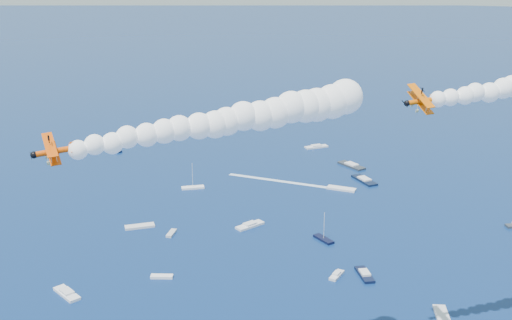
% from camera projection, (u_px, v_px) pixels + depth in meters
% --- Properties ---
extents(biplane_lead, '(10.15, 10.77, 7.35)m').
position_uv_depth(biplane_lead, '(422.00, 101.00, 111.23)').
color(biplane_lead, '#E15E04').
extents(biplane_trail, '(9.81, 10.25, 6.26)m').
position_uv_depth(biplane_trail, '(54.00, 151.00, 91.47)').
color(biplane_trail, '#E64A04').
extents(smoke_trail_trail, '(52.57, 51.87, 9.69)m').
position_uv_depth(smoke_trail_trail, '(221.00, 122.00, 99.96)').
color(smoke_trail_trail, white).
extents(spectator_boats, '(238.75, 164.62, 0.70)m').
position_uv_depth(spectator_boats, '(313.00, 220.00, 199.37)').
color(spectator_boats, silver).
rests_on(spectator_boats, ground).
extents(boat_wakes, '(163.69, 21.64, 0.04)m').
position_uv_depth(boat_wakes, '(457.00, 207.00, 210.35)').
color(boat_wakes, white).
rests_on(boat_wakes, ground).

